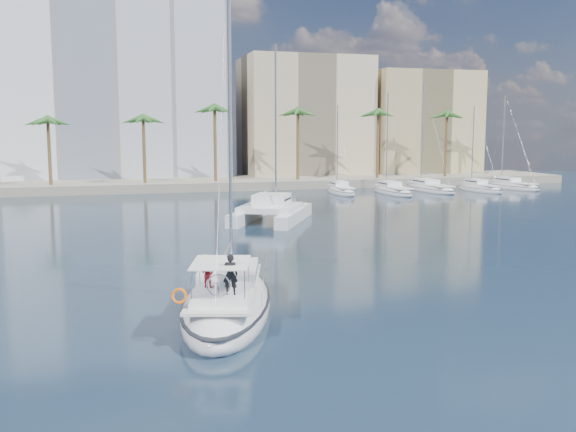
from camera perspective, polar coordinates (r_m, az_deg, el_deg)
name	(u,v)px	position (r m, az deg, el deg)	size (l,w,h in m)	color
ground	(298,287)	(34.47, 0.92, -6.35)	(160.00, 160.00, 0.00)	black
quay	(177,184)	(93.84, -9.88, 2.82)	(120.00, 14.00, 1.20)	gray
building_modern	(88,93)	(105.20, -17.37, 10.40)	(42.00, 16.00, 28.00)	white
building_beige	(304,120)	(106.83, 1.43, 8.55)	(20.00, 14.00, 20.00)	#C4AF8C
building_tan_right	(419,126)	(112.57, 11.60, 7.84)	(18.00, 12.00, 18.00)	tan
palm_centre	(178,116)	(89.56, -9.75, 8.79)	(3.60, 3.60, 12.30)	brown
palm_right	(406,117)	(99.16, 10.42, 8.66)	(3.60, 3.60, 12.30)	brown
main_sloop	(227,302)	(29.67, -5.42, -7.61)	(7.03, 12.91, 18.28)	white
catamaran	(271,209)	(59.02, -1.49, 0.63)	(10.05, 12.26, 16.13)	white
seagull	(205,256)	(40.23, -7.39, -3.54)	(1.02, 0.44, 0.19)	silver
moored_yacht_a	(341,194)	(84.81, 4.73, 1.99)	(2.72, 9.35, 11.90)	white
moored_yacht_b	(393,194)	(85.49, 9.28, 1.96)	(3.14, 10.78, 13.72)	white
moored_yacht_c	(430,191)	(90.18, 12.49, 2.17)	(3.55, 12.21, 15.54)	white
moored_yacht_d	(480,191)	(91.74, 16.66, 2.12)	(2.72, 9.35, 11.90)	white
moored_yacht_e	(512,189)	(97.01, 19.28, 2.30)	(3.14, 10.78, 13.72)	white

